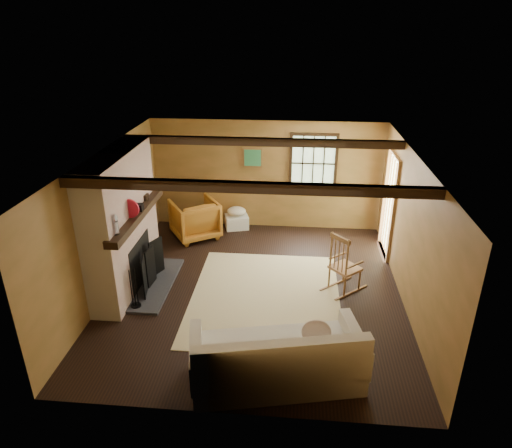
# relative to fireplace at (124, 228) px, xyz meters

# --- Properties ---
(ground) EXTENTS (5.50, 5.50, 0.00)m
(ground) POSITION_rel_fireplace_xyz_m (2.23, 0.00, -1.10)
(ground) COLOR black
(ground) RESTS_ON ground
(room_envelope) EXTENTS (5.02, 5.52, 2.44)m
(room_envelope) POSITION_rel_fireplace_xyz_m (2.45, 0.26, 0.53)
(room_envelope) COLOR #A26E39
(room_envelope) RESTS_ON ground
(fireplace) EXTENTS (1.02, 2.30, 2.40)m
(fireplace) POSITION_rel_fireplace_xyz_m (0.00, 0.00, 0.00)
(fireplace) COLOR brown
(fireplace) RESTS_ON ground
(rug) EXTENTS (2.50, 3.00, 0.01)m
(rug) POSITION_rel_fireplace_xyz_m (2.43, -0.20, -1.10)
(rug) COLOR beige
(rug) RESTS_ON ground
(rocking_chair) EXTENTS (0.85, 0.82, 1.08)m
(rocking_chair) POSITION_rel_fireplace_xyz_m (3.74, 0.16, -0.65)
(rocking_chair) COLOR #AC7B53
(rocking_chair) RESTS_ON ground
(sofa) EXTENTS (2.36, 1.41, 0.89)m
(sofa) POSITION_rel_fireplace_xyz_m (2.73, -2.14, -0.79)
(sofa) COLOR white
(sofa) RESTS_ON ground
(firewood_pile) EXTENTS (0.70, 0.13, 0.26)m
(firewood_pile) POSITION_rel_fireplace_xyz_m (0.43, 2.60, -0.98)
(firewood_pile) COLOR brown
(firewood_pile) RESTS_ON ground
(laundry_basket) EXTENTS (0.59, 0.50, 0.30)m
(laundry_basket) POSITION_rel_fireplace_xyz_m (1.58, 2.55, -0.95)
(laundry_basket) COLOR white
(laundry_basket) RESTS_ON ground
(basket_pillow) EXTENTS (0.43, 0.34, 0.21)m
(basket_pillow) POSITION_rel_fireplace_xyz_m (1.58, 2.55, -0.70)
(basket_pillow) COLOR white
(basket_pillow) RESTS_ON laundry_basket
(armchair) EXTENTS (1.25, 1.26, 0.84)m
(armchair) POSITION_rel_fireplace_xyz_m (0.75, 2.02, -0.68)
(armchair) COLOR #BF6026
(armchair) RESTS_ON ground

